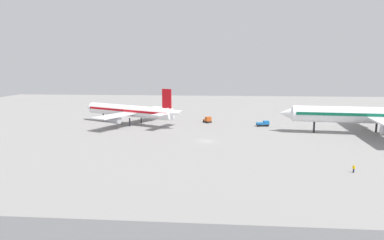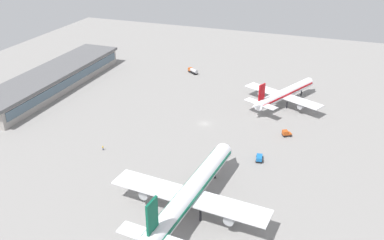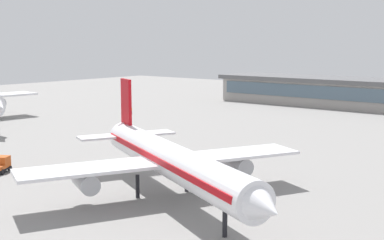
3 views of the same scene
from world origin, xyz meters
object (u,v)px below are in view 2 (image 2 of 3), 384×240
(airplane_at_gate, at_px, (284,94))
(fuel_truck, at_px, (193,71))
(airplane_taxiing, at_px, (191,191))
(ground_crew_worker, at_px, (103,148))
(baggage_tug, at_px, (286,133))
(pushback_tractor, at_px, (259,158))

(airplane_at_gate, bearing_deg, fuel_truck, 90.43)
(airplane_taxiing, height_order, ground_crew_worker, airplane_taxiing)
(airplane_at_gate, distance_m, fuel_truck, 54.65)
(ground_crew_worker, bearing_deg, baggage_tug, 27.39)
(baggage_tug, bearing_deg, airplane_at_gate, -110.48)
(airplane_at_gate, height_order, baggage_tug, airplane_at_gate)
(airplane_taxiing, bearing_deg, fuel_truck, 24.94)
(baggage_tug, distance_m, ground_crew_worker, 65.68)
(pushback_tractor, bearing_deg, airplane_taxiing, -29.60)
(baggage_tug, bearing_deg, fuel_truck, -74.41)
(baggage_tug, xyz_separation_m, fuel_truck, (-51.45, -54.78, 0.23))
(baggage_tug, bearing_deg, airplane_taxiing, 39.81)
(airplane_at_gate, relative_size, pushback_tractor, 9.02)
(fuel_truck, bearing_deg, airplane_taxiing, 144.51)
(airplane_taxiing, bearing_deg, airplane_at_gate, -3.59)
(baggage_tug, distance_m, pushback_tractor, 20.92)
(airplane_at_gate, relative_size, baggage_tug, 11.17)
(airplane_taxiing, bearing_deg, baggage_tug, -13.75)
(airplane_taxiing, xyz_separation_m, fuel_truck, (-103.23, -36.96, -4.78))
(airplane_at_gate, xyz_separation_m, baggage_tug, (28.37, 5.37, -3.79))
(airplane_at_gate, height_order, fuel_truck, airplane_at_gate)
(airplane_taxiing, xyz_separation_m, ground_crew_worker, (-20.06, -39.70, -5.31))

